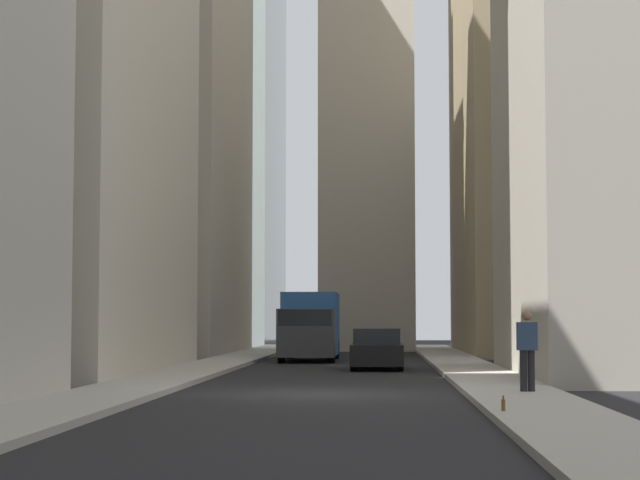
{
  "coord_description": "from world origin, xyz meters",
  "views": [
    {
      "loc": [
        -26.83,
        -1.48,
        1.75
      ],
      "look_at": [
        10.16,
        0.42,
        4.3
      ],
      "focal_mm": 64.35,
      "sensor_mm": 36.0,
      "label": 1
    }
  ],
  "objects_px": {
    "sedan_black": "(377,350)",
    "delivery_truck": "(310,326)",
    "pedestrian": "(527,347)",
    "discarded_bottle": "(503,405)"
  },
  "relations": [
    {
      "from": "sedan_black",
      "to": "delivery_truck",
      "type": "bearing_deg",
      "value": 19.39
    },
    {
      "from": "delivery_truck",
      "to": "sedan_black",
      "type": "distance_m",
      "value": 8.47
    },
    {
      "from": "discarded_bottle",
      "to": "sedan_black",
      "type": "bearing_deg",
      "value": 6.57
    },
    {
      "from": "pedestrian",
      "to": "discarded_bottle",
      "type": "height_order",
      "value": "pedestrian"
    },
    {
      "from": "delivery_truck",
      "to": "sedan_black",
      "type": "height_order",
      "value": "delivery_truck"
    },
    {
      "from": "pedestrian",
      "to": "discarded_bottle",
      "type": "bearing_deg",
      "value": 168.44
    },
    {
      "from": "pedestrian",
      "to": "discarded_bottle",
      "type": "distance_m",
      "value": 5.66
    },
    {
      "from": "delivery_truck",
      "to": "pedestrian",
      "type": "distance_m",
      "value": 22.83
    },
    {
      "from": "discarded_bottle",
      "to": "pedestrian",
      "type": "bearing_deg",
      "value": -11.56
    },
    {
      "from": "delivery_truck",
      "to": "discarded_bottle",
      "type": "xyz_separation_m",
      "value": [
        -27.46,
        -5.05,
        -1.21
      ]
    }
  ]
}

